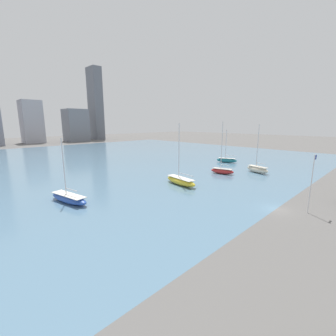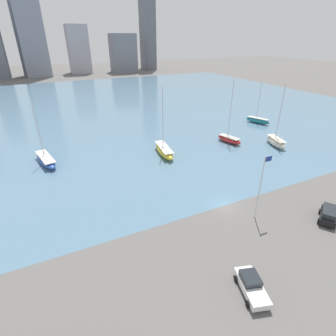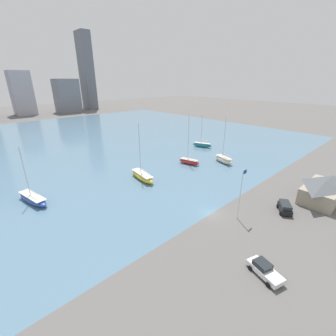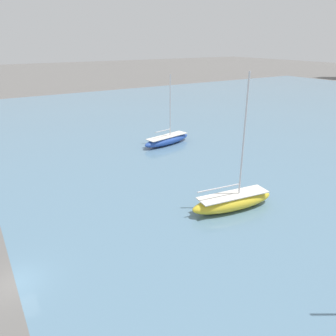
{
  "view_description": "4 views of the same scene",
  "coord_description": "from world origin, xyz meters",
  "px_view_note": "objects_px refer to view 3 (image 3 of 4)",
  "views": [
    {
      "loc": [
        -38.27,
        -12.82,
        14.45
      ],
      "look_at": [
        -7.81,
        18.19,
        5.67
      ],
      "focal_mm": 24.0,
      "sensor_mm": 36.0,
      "label": 1
    },
    {
      "loc": [
        -22.28,
        -26.21,
        23.34
      ],
      "look_at": [
        -4.27,
        11.12,
        2.36
      ],
      "focal_mm": 28.0,
      "sensor_mm": 36.0,
      "label": 2
    },
    {
      "loc": [
        -31.12,
        -21.24,
        23.77
      ],
      "look_at": [
        1.75,
        14.08,
        4.86
      ],
      "focal_mm": 24.0,
      "sensor_mm": 36.0,
      "label": 3
    },
    {
      "loc": [
        22.84,
        -0.65,
        17.14
      ],
      "look_at": [
        -4.47,
        16.32,
        4.45
      ],
      "focal_mm": 35.0,
      "sensor_mm": 36.0,
      "label": 4
    }
  ],
  "objects_px": {
    "sailboat_red": "(189,161)",
    "sailboat_blue": "(33,198)",
    "sailboat_teal": "(202,145)",
    "flag_pole": "(241,193)",
    "parked_pickup_white": "(264,270)",
    "sailboat_yellow": "(142,176)",
    "boat_shed": "(323,191)",
    "sailboat_cream": "(224,159)",
    "parked_suv_black": "(285,207)"
  },
  "relations": [
    {
      "from": "flag_pole",
      "to": "sailboat_red",
      "type": "xyz_separation_m",
      "value": [
        14.89,
        25.46,
        -4.34
      ]
    },
    {
      "from": "flag_pole",
      "to": "sailboat_red",
      "type": "distance_m",
      "value": 29.81
    },
    {
      "from": "sailboat_red",
      "to": "sailboat_yellow",
      "type": "bearing_deg",
      "value": 164.36
    },
    {
      "from": "parked_suv_black",
      "to": "flag_pole",
      "type": "bearing_deg",
      "value": -153.66
    },
    {
      "from": "sailboat_blue",
      "to": "parked_pickup_white",
      "type": "bearing_deg",
      "value": -79.23
    },
    {
      "from": "parked_pickup_white",
      "to": "flag_pole",
      "type": "bearing_deg",
      "value": 62.63
    },
    {
      "from": "sailboat_red",
      "to": "flag_pole",
      "type": "bearing_deg",
      "value": -134.24
    },
    {
      "from": "sailboat_yellow",
      "to": "sailboat_red",
      "type": "bearing_deg",
      "value": 6.06
    },
    {
      "from": "boat_shed",
      "to": "sailboat_blue",
      "type": "xyz_separation_m",
      "value": [
        -45.0,
        40.66,
        -1.3
      ]
    },
    {
      "from": "sailboat_yellow",
      "to": "sailboat_teal",
      "type": "bearing_deg",
      "value": 21.71
    },
    {
      "from": "sailboat_red",
      "to": "parked_pickup_white",
      "type": "bearing_deg",
      "value": -138.47
    },
    {
      "from": "flag_pole",
      "to": "sailboat_red",
      "type": "relative_size",
      "value": 0.65
    },
    {
      "from": "sailboat_yellow",
      "to": "parked_pickup_white",
      "type": "distance_m",
      "value": 35.85
    },
    {
      "from": "boat_shed",
      "to": "flag_pole",
      "type": "relative_size",
      "value": 1.17
    },
    {
      "from": "sailboat_red",
      "to": "boat_shed",
      "type": "bearing_deg",
      "value": -96.92
    },
    {
      "from": "flag_pole",
      "to": "sailboat_blue",
      "type": "height_order",
      "value": "sailboat_blue"
    },
    {
      "from": "sailboat_blue",
      "to": "parked_suv_black",
      "type": "relative_size",
      "value": 2.59
    },
    {
      "from": "parked_suv_black",
      "to": "parked_pickup_white",
      "type": "distance_m",
      "value": 18.09
    },
    {
      "from": "sailboat_yellow",
      "to": "parked_pickup_white",
      "type": "height_order",
      "value": "sailboat_yellow"
    },
    {
      "from": "sailboat_blue",
      "to": "sailboat_teal",
      "type": "bearing_deg",
      "value": -9.18
    },
    {
      "from": "sailboat_teal",
      "to": "parked_suv_black",
      "type": "xyz_separation_m",
      "value": [
        -23.82,
        -39.59,
        0.12
      ]
    },
    {
      "from": "boat_shed",
      "to": "sailboat_teal",
      "type": "xyz_separation_m",
      "value": [
        13.35,
        42.97,
        -1.22
      ]
    },
    {
      "from": "sailboat_teal",
      "to": "sailboat_cream",
      "type": "relative_size",
      "value": 0.86
    },
    {
      "from": "sailboat_red",
      "to": "sailboat_cream",
      "type": "relative_size",
      "value": 1.06
    },
    {
      "from": "flag_pole",
      "to": "sailboat_red",
      "type": "bearing_deg",
      "value": 59.67
    },
    {
      "from": "sailboat_cream",
      "to": "parked_pickup_white",
      "type": "distance_m",
      "value": 43.15
    },
    {
      "from": "boat_shed",
      "to": "sailboat_red",
      "type": "bearing_deg",
      "value": 96.89
    },
    {
      "from": "flag_pole",
      "to": "parked_pickup_white",
      "type": "bearing_deg",
      "value": -134.24
    },
    {
      "from": "sailboat_teal",
      "to": "parked_suv_black",
      "type": "height_order",
      "value": "sailboat_teal"
    },
    {
      "from": "sailboat_teal",
      "to": "sailboat_cream",
      "type": "xyz_separation_m",
      "value": [
        -8.82,
        -15.54,
        0.12
      ]
    },
    {
      "from": "parked_suv_black",
      "to": "sailboat_cream",
      "type": "bearing_deg",
      "value": 114.66
    },
    {
      "from": "sailboat_cream",
      "to": "parked_suv_black",
      "type": "height_order",
      "value": "sailboat_cream"
    },
    {
      "from": "flag_pole",
      "to": "sailboat_blue",
      "type": "distance_m",
      "value": 41.66
    },
    {
      "from": "sailboat_red",
      "to": "sailboat_teal",
      "type": "xyz_separation_m",
      "value": [
        17.5,
        9.13,
        -0.01
      ]
    },
    {
      "from": "sailboat_blue",
      "to": "parked_pickup_white",
      "type": "height_order",
      "value": "sailboat_blue"
    },
    {
      "from": "boat_shed",
      "to": "sailboat_cream",
      "type": "distance_m",
      "value": 27.82
    },
    {
      "from": "sailboat_yellow",
      "to": "sailboat_cream",
      "type": "xyz_separation_m",
      "value": [
        25.91,
        -6.93,
        0.08
      ]
    },
    {
      "from": "sailboat_blue",
      "to": "sailboat_cream",
      "type": "xyz_separation_m",
      "value": [
        49.53,
        -13.23,
        0.2
      ]
    },
    {
      "from": "sailboat_red",
      "to": "parked_pickup_white",
      "type": "xyz_separation_m",
      "value": [
        -23.9,
        -34.7,
        -0.11
      ]
    },
    {
      "from": "sailboat_cream",
      "to": "parked_pickup_white",
      "type": "bearing_deg",
      "value": -122.28
    },
    {
      "from": "sailboat_teal",
      "to": "sailboat_yellow",
      "type": "height_order",
      "value": "sailboat_yellow"
    },
    {
      "from": "sailboat_blue",
      "to": "parked_pickup_white",
      "type": "relative_size",
      "value": 2.31
    },
    {
      "from": "sailboat_blue",
      "to": "parked_pickup_white",
      "type": "xyz_separation_m",
      "value": [
        16.95,
        -41.53,
        -0.02
      ]
    },
    {
      "from": "sailboat_blue",
      "to": "sailboat_cream",
      "type": "bearing_deg",
      "value": -26.4
    },
    {
      "from": "sailboat_cream",
      "to": "boat_shed",
      "type": "bearing_deg",
      "value": -82.63
    },
    {
      "from": "boat_shed",
      "to": "parked_pickup_white",
      "type": "bearing_deg",
      "value": -178.34
    },
    {
      "from": "sailboat_red",
      "to": "sailboat_blue",
      "type": "xyz_separation_m",
      "value": [
        -40.85,
        6.82,
        -0.09
      ]
    },
    {
      "from": "sailboat_red",
      "to": "sailboat_blue",
      "type": "distance_m",
      "value": 41.42
    },
    {
      "from": "flag_pole",
      "to": "sailboat_yellow",
      "type": "height_order",
      "value": "sailboat_yellow"
    },
    {
      "from": "sailboat_yellow",
      "to": "sailboat_cream",
      "type": "height_order",
      "value": "sailboat_yellow"
    }
  ]
}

